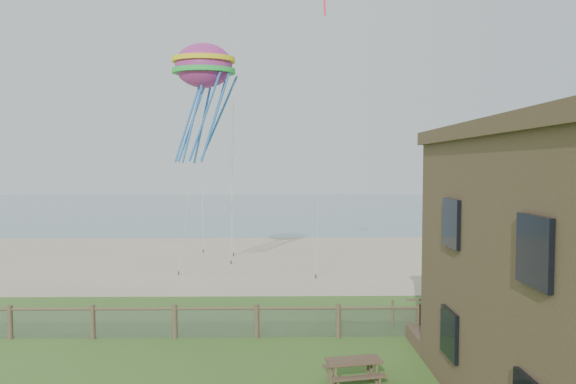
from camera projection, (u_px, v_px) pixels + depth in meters
The scene contains 5 objects.
sand_beach at pixel (268, 259), 34.84m from camera, with size 72.00×20.00×0.02m, color tan.
ocean at pixel (275, 207), 78.78m from camera, with size 160.00×68.00×0.02m, color slate.
chainlink_fence at pixel (257, 323), 18.84m from camera, with size 36.20×0.20×1.25m, color #493E29, non-canonical shape.
picnic_table at pixel (354, 374), 14.79m from camera, with size 1.58×1.19×0.67m, color brown, non-canonical shape.
octopus_kite at pixel (204, 99), 26.23m from camera, with size 3.23×2.28×6.65m, color #FF3A28, non-canonical shape.
Camera 1 is at (0.89, -12.58, 6.34)m, focal length 32.00 mm.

